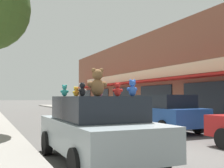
# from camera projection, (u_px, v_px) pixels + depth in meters

# --- Properties ---
(ground_plane) EXTENTS (260.00, 260.00, 0.00)m
(ground_plane) POSITION_uv_depth(u_px,v_px,m) (186.00, 155.00, 7.55)
(ground_plane) COLOR #514F4C
(plush_art_car) EXTENTS (2.06, 4.35, 1.59)m
(plush_art_car) POSITION_uv_depth(u_px,v_px,m) (97.00, 128.00, 6.81)
(plush_art_car) COLOR #8C999E
(plush_art_car) RESTS_ON ground_plane
(teddy_bear_giant) EXTENTS (0.53, 0.33, 0.71)m
(teddy_bear_giant) POSITION_uv_depth(u_px,v_px,m) (97.00, 83.00, 6.99)
(teddy_bear_giant) COLOR olive
(teddy_bear_giant) RESTS_ON plush_art_car
(teddy_bear_red) EXTENTS (0.27, 0.23, 0.37)m
(teddy_bear_red) POSITION_uv_depth(u_px,v_px,m) (118.00, 89.00, 7.30)
(teddy_bear_red) COLOR red
(teddy_bear_red) RESTS_ON plush_art_car
(teddy_bear_white) EXTENTS (0.24, 0.15, 0.33)m
(teddy_bear_white) POSITION_uv_depth(u_px,v_px,m) (82.00, 90.00, 7.05)
(teddy_bear_white) COLOR white
(teddy_bear_white) RESTS_ON plush_art_car
(teddy_bear_yellow) EXTENTS (0.17, 0.17, 0.26)m
(teddy_bear_yellow) POSITION_uv_depth(u_px,v_px,m) (76.00, 92.00, 7.25)
(teddy_bear_yellow) COLOR yellow
(teddy_bear_yellow) RESTS_ON plush_art_car
(teddy_bear_black) EXTENTS (0.23, 0.23, 0.34)m
(teddy_bear_black) POSITION_uv_depth(u_px,v_px,m) (82.00, 90.00, 6.84)
(teddy_bear_black) COLOR black
(teddy_bear_black) RESTS_ON plush_art_car
(teddy_bear_blue) EXTENTS (0.28, 0.18, 0.38)m
(teddy_bear_blue) POSITION_uv_depth(u_px,v_px,m) (132.00, 88.00, 6.22)
(teddy_bear_blue) COLOR blue
(teddy_bear_blue) RESTS_ON plush_art_car
(teddy_bear_orange) EXTENTS (0.17, 0.14, 0.23)m
(teddy_bear_orange) POSITION_uv_depth(u_px,v_px,m) (77.00, 92.00, 6.85)
(teddy_bear_orange) COLOR orange
(teddy_bear_orange) RESTS_ON plush_art_car
(teddy_bear_pink) EXTENTS (0.16, 0.14, 0.22)m
(teddy_bear_pink) POSITION_uv_depth(u_px,v_px,m) (101.00, 92.00, 7.47)
(teddy_bear_pink) COLOR pink
(teddy_bear_pink) RESTS_ON plush_art_car
(teddy_bear_teal) EXTENTS (0.23, 0.17, 0.31)m
(teddy_bear_teal) POSITION_uv_depth(u_px,v_px,m) (65.00, 91.00, 7.36)
(teddy_bear_teal) COLOR teal
(teddy_bear_teal) RESTS_ON plush_art_car
(parked_car_far_center) EXTENTS (2.00, 4.58, 1.67)m
(parked_car_far_center) POSITION_uv_depth(u_px,v_px,m) (162.00, 112.00, 13.00)
(parked_car_far_center) COLOR #1E4793
(parked_car_far_center) RESTS_ON ground_plane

